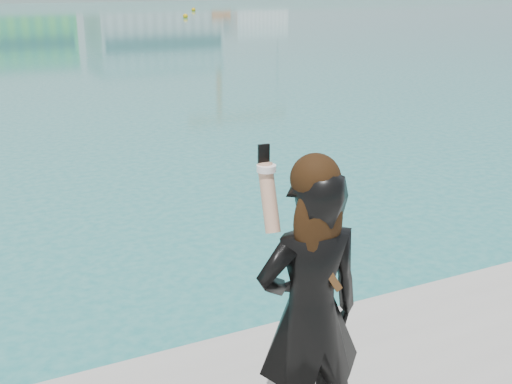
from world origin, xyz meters
TOP-DOWN VIEW (x-y plane):
  - buoy_near at (27.45, 72.12)m, footprint 0.50×0.50m
  - buoy_extra at (21.43, 58.78)m, footprint 0.50×0.50m
  - woman at (0.12, -0.42)m, footprint 0.70×0.49m

SIDE VIEW (x-z plane):
  - buoy_near at x=27.45m, z-range -0.25..0.25m
  - buoy_extra at x=21.43m, z-range -0.25..0.25m
  - woman at x=0.12m, z-range 0.81..2.72m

